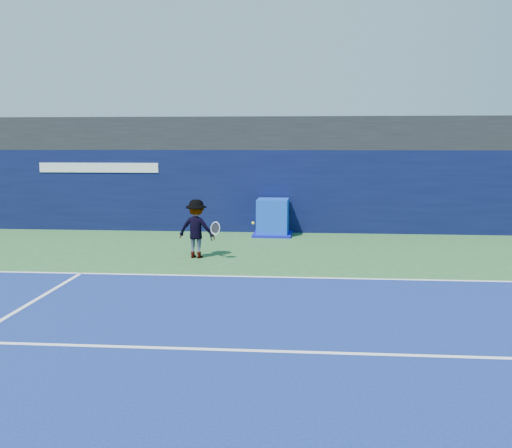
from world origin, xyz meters
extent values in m
plane|color=#2B612E|center=(0.00, 0.00, 0.00)|extent=(80.00, 80.00, 0.00)
cube|color=white|center=(0.00, 3.00, 0.01)|extent=(24.00, 0.10, 0.01)
cube|color=white|center=(0.00, -2.00, 0.01)|extent=(24.00, 0.10, 0.01)
cube|color=black|center=(0.00, 11.50, 3.60)|extent=(36.00, 3.00, 1.20)
cube|color=#090E33|center=(0.00, 10.50, 1.50)|extent=(36.00, 1.00, 3.00)
cube|color=white|center=(-7.00, 9.99, 2.35)|extent=(4.50, 0.04, 0.35)
cube|color=#0D39BF|center=(-0.50, 9.39, 0.65)|extent=(1.12, 1.12, 1.30)
cube|color=#0B0BA0|center=(-0.50, 9.39, 0.04)|extent=(1.40, 1.40, 0.09)
imported|color=white|center=(-2.46, 5.26, 0.84)|extent=(1.17, 0.79, 1.67)
cylinder|color=black|center=(-2.01, 5.01, 0.65)|extent=(0.08, 0.15, 0.26)
torus|color=silver|center=(-1.87, 4.96, 0.90)|extent=(0.31, 0.17, 0.30)
cylinder|color=black|center=(-1.87, 4.96, 0.90)|extent=(0.26, 0.13, 0.25)
sphere|color=#EAF31B|center=(-0.84, 5.28, 1.02)|extent=(0.08, 0.08, 0.08)
camera|label=1|loc=(0.55, -10.61, 3.28)|focal=40.00mm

